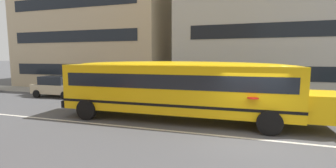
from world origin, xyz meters
The scene contains 7 objects.
ground_plane centered at (0.00, 0.00, 0.00)m, with size 400.00×400.00×0.00m, color #4C4C4F.
sidewalk_far centered at (0.00, 8.30, 0.01)m, with size 120.00×3.00×0.01m, color gray.
lane_centreline centered at (0.00, 0.00, 0.00)m, with size 110.00×0.16×0.01m, color silver.
school_bus centered at (-3.37, 1.85, 1.74)m, with size 13.15×3.12×2.93m.
parked_car_beige_far_corner centered at (-14.38, 5.68, 0.84)m, with size 3.93×1.94×1.64m.
apartment_block_far_left centered at (-16.18, 16.68, 6.65)m, with size 16.42×13.81×13.30m.
apartment_block_far_centre centered at (3.90, 15.19, 8.25)m, with size 20.12×10.84×16.50m.
Camera 1 is at (-0.48, -9.30, 3.13)m, focal length 25.08 mm.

